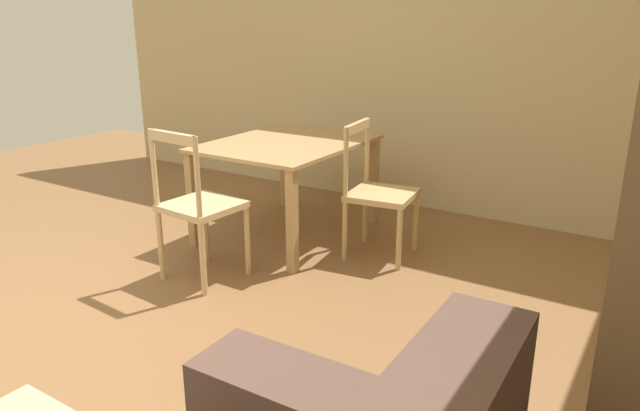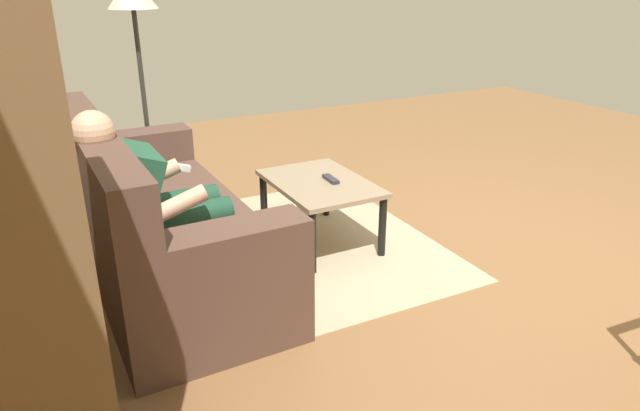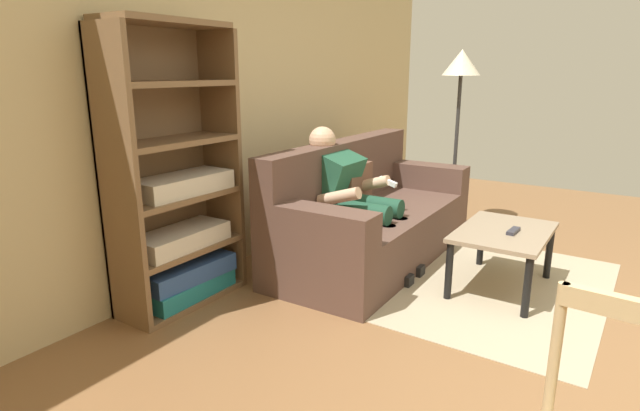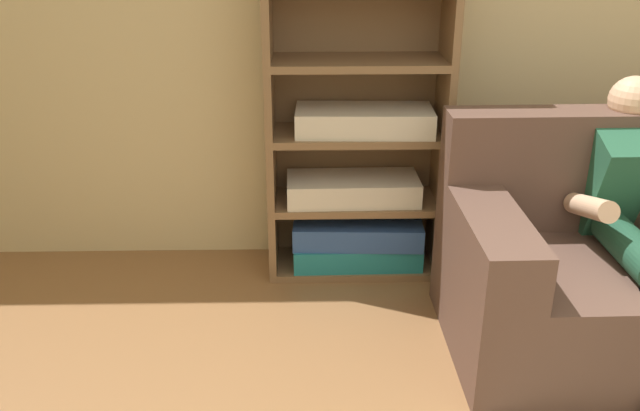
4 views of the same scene
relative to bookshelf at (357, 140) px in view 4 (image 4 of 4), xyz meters
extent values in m
cube|color=#D1BC8C|center=(0.53, 0.24, 0.60)|extent=(7.19, 0.12, 2.61)
cube|color=brown|center=(0.48, -0.76, -0.15)|extent=(0.25, 0.89, 0.23)
cube|color=#23563D|center=(1.16, -0.51, -0.04)|extent=(0.41, 0.37, 0.53)
sphere|color=#DBAD89|center=(1.16, -0.39, 0.30)|extent=(0.21, 0.21, 0.21)
cylinder|color=#1C4530|center=(1.05, -0.81, -0.20)|extent=(0.16, 0.44, 0.15)
cylinder|color=#DBAD89|center=(0.91, -0.70, -0.07)|extent=(0.10, 0.35, 0.19)
cube|color=brown|center=(-0.43, -0.02, 0.19)|extent=(0.04, 0.36, 1.79)
cube|color=brown|center=(0.42, -0.02, 0.19)|extent=(0.04, 0.36, 1.79)
cube|color=brown|center=(0.00, 0.15, 0.19)|extent=(0.88, 0.02, 1.79)
cube|color=brown|center=(0.00, -0.02, -0.68)|extent=(0.81, 0.36, 0.04)
cube|color=brown|center=(0.00, -0.02, -0.33)|extent=(0.81, 0.36, 0.04)
cube|color=brown|center=(0.00, -0.02, 0.03)|extent=(0.81, 0.36, 0.04)
cube|color=brown|center=(0.00, -0.02, 0.39)|extent=(0.81, 0.36, 0.04)
cube|color=teal|center=(0.01, -0.04, -0.61)|extent=(0.67, 0.30, 0.12)
cube|color=#2D5193|center=(0.01, -0.04, -0.49)|extent=(0.67, 0.31, 0.12)
cube|color=beige|center=(-0.02, -0.04, -0.25)|extent=(0.67, 0.30, 0.12)
cube|color=beige|center=(0.03, -0.04, 0.11)|extent=(0.67, 0.31, 0.12)
camera|label=1|loc=(1.62, -0.11, 0.90)|focal=33.34mm
camera|label=2|loc=(-1.78, -0.11, 1.02)|focal=32.07mm
camera|label=3|loc=(-2.19, -2.55, 0.82)|focal=28.55mm
camera|label=4|loc=(-0.26, -3.23, 1.06)|focal=38.37mm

